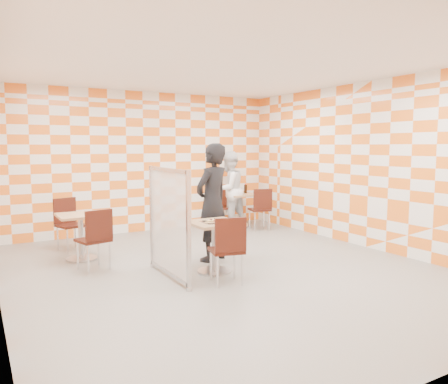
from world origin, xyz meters
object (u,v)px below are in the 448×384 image
empty_table (81,229)px  chair_empty_near (96,235)px  chair_main_front (228,245)px  man_dark (212,202)px  sport_bottle (233,190)px  soda_bottle (246,189)px  chair_second_front (261,206)px  chair_empty_far (68,220)px  main_table (214,238)px  chair_second_side (223,203)px  second_table (241,204)px  partition (169,222)px  man_white (229,190)px

empty_table → chair_empty_near: 0.79m
chair_main_front → chair_empty_near: size_ratio=1.00×
man_dark → sport_bottle: size_ratio=9.45×
empty_table → soda_bottle: bearing=18.1°
chair_second_front → chair_empty_far: bearing=176.8°
chair_main_front → man_dark: size_ratio=0.49×
main_table → chair_second_side: chair_second_side is taller
second_table → empty_table: (-3.86, -1.28, 0.00)m
sport_bottle → main_table: bearing=-125.1°
chair_second_side → soda_bottle: soda_bottle is taller
main_table → chair_empty_far: (-1.59, 2.52, 0.04)m
second_table → chair_main_front: size_ratio=0.81×
chair_empty_far → partition: (0.90, -2.45, 0.25)m
chair_empty_far → chair_second_side: bearing=8.9°
chair_empty_near → soda_bottle: size_ratio=4.02×
partition → man_dark: (0.99, 0.54, 0.15)m
second_table → chair_empty_near: (-3.81, -2.07, 0.04)m
man_white → soda_bottle: 0.48m
main_table → chair_second_side: size_ratio=0.81×
second_table → chair_second_side: chair_second_side is taller
chair_empty_near → man_dark: man_dark is taller
empty_table → partition: bearing=-62.7°
chair_main_front → partition: 0.92m
chair_main_front → soda_bottle: soda_bottle is taller
empty_table → chair_second_side: 3.68m
chair_empty_far → partition: 2.62m
second_table → chair_empty_far: bearing=-173.1°
second_table → sport_bottle: bearing=139.4°
chair_empty_near → chair_empty_far: bearing=93.6°
main_table → chair_second_front: 3.33m
sport_bottle → man_white: bearing=-145.8°
chair_second_front → man_dark: 2.74m
chair_empty_near → chair_empty_far: size_ratio=1.00×
partition → man_dark: bearing=28.9°
second_table → chair_empty_near: 4.34m
second_table → partition: bearing=-135.8°
chair_second_front → chair_empty_near: bearing=-160.6°
chair_second_side → sport_bottle: bearing=9.3°
main_table → soda_bottle: bearing=50.6°
chair_empty_far → empty_table: bearing=-86.5°
main_table → man_white: (2.01, 2.99, 0.35)m
empty_table → sport_bottle: (3.73, 1.40, 0.33)m
main_table → chair_empty_near: bearing=148.2°
man_white → sport_bottle: (0.18, 0.12, -0.03)m
chair_second_front → chair_empty_far: size_ratio=1.00×
second_table → chair_second_side: bearing=171.2°
chair_second_side → man_white: 0.35m
empty_table → chair_second_front: bearing=8.4°
main_table → chair_main_front: chair_main_front is taller
chair_second_side → chair_main_front: bearing=-118.7°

